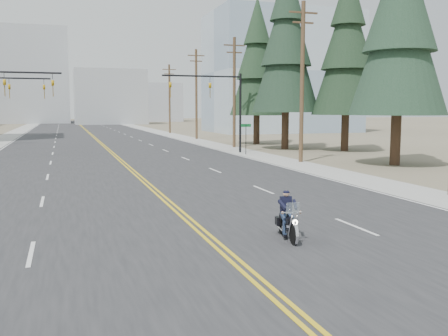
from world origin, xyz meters
TOP-DOWN VIEW (x-y plane):
  - ground_plane at (0.00, 0.00)m, footprint 400.00×400.00m
  - road at (0.00, 70.00)m, footprint 20.00×200.00m
  - sidewalk_left at (-11.50, 70.00)m, footprint 3.00×200.00m
  - sidewalk_right at (11.50, 70.00)m, footprint 3.00×200.00m
  - traffic_mast_right at (8.98, 32.00)m, footprint 7.10×0.26m
  - traffic_mast_far at (-9.31, 40.00)m, footprint 6.10×0.26m
  - street_sign at (10.80, 30.00)m, footprint 0.90×0.06m
  - utility_pole_b at (12.50, 23.00)m, footprint 2.20×0.30m
  - utility_pole_c at (12.50, 38.00)m, footprint 2.20×0.30m
  - utility_pole_d at (12.50, 53.00)m, footprint 2.20×0.30m
  - utility_pole_e at (12.50, 70.00)m, footprint 2.20×0.30m
  - glass_building at (32.00, 70.00)m, footprint 24.00×16.00m
  - haze_bldg_b at (8.00, 125.00)m, footprint 18.00×14.00m
  - haze_bldg_c at (40.00, 110.00)m, footprint 16.00×12.00m
  - haze_bldg_d at (-12.00, 140.00)m, footprint 20.00×15.00m
  - haze_bldg_e at (25.00, 150.00)m, footprint 14.00×14.00m
  - motorcyclist at (2.24, 3.35)m, footprint 1.10×1.96m
  - conifer_near at (17.88, 19.28)m, footprint 6.56×6.56m
  - conifer_mid at (20.95, 30.84)m, footprint 6.31×6.31m
  - conifer_tall at (16.52, 34.45)m, footprint 6.46×6.46m
  - conifer_far at (16.52, 42.00)m, footprint 6.00×6.00m

SIDE VIEW (x-z plane):
  - ground_plane at x=0.00m, z-range 0.00..0.00m
  - road at x=0.00m, z-range 0.00..0.01m
  - sidewalk_left at x=-11.50m, z-range 0.00..0.01m
  - sidewalk_right at x=11.50m, z-range 0.00..0.01m
  - motorcyclist at x=2.24m, z-range 0.00..1.44m
  - street_sign at x=10.80m, z-range 0.49..3.12m
  - traffic_mast_far at x=-9.31m, z-range 1.37..8.37m
  - traffic_mast_right at x=8.98m, z-range 1.44..8.44m
  - utility_pole_c at x=12.50m, z-range 0.23..11.23m
  - utility_pole_e at x=12.50m, z-range 0.23..11.23m
  - utility_pole_b at x=12.50m, z-range 0.23..11.73m
  - utility_pole_d at x=12.50m, z-range 0.23..11.73m
  - haze_bldg_e at x=25.00m, z-range 0.00..12.00m
  - haze_bldg_b at x=8.00m, z-range 0.00..14.00m
  - haze_bldg_c at x=40.00m, z-range 0.00..18.00m
  - conifer_far at x=16.52m, z-range 1.18..17.27m
  - conifer_mid at x=20.95m, z-range 1.24..18.07m
  - conifer_near at x=17.88m, z-range 1.29..18.66m
  - glass_building at x=32.00m, z-range 0.00..20.00m
  - conifer_tall at x=16.52m, z-range 1.33..19.29m
  - haze_bldg_d at x=-12.00m, z-range 0.00..26.00m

